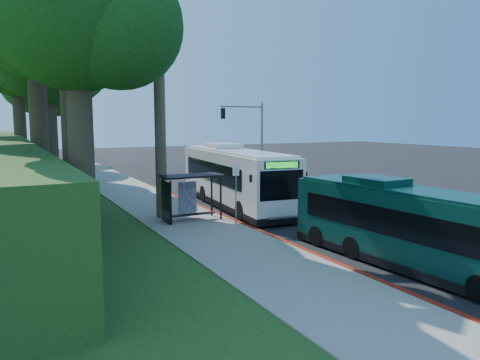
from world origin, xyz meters
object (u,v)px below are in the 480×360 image
bus_shelter (187,189)px  white_bus (234,176)px  pickup (229,175)px  teal_bus (409,226)px

bus_shelter → white_bus: white_bus is taller
pickup → teal_bus: bearing=-91.2°
white_bus → teal_bus: 14.24m
white_bus → teal_bus: white_bus is taller
teal_bus → pickup: teal_bus is taller
teal_bus → pickup: size_ratio=2.20×
bus_shelter → pickup: bearing=55.7°
teal_bus → bus_shelter: bearing=109.1°
bus_shelter → teal_bus: 11.90m
bus_shelter → white_bus: (4.41, 3.22, 0.09)m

